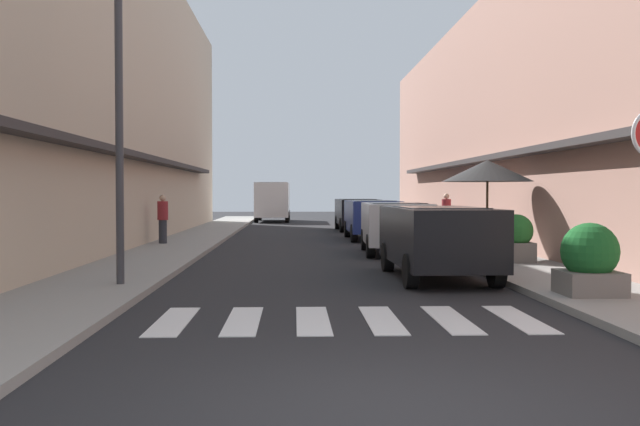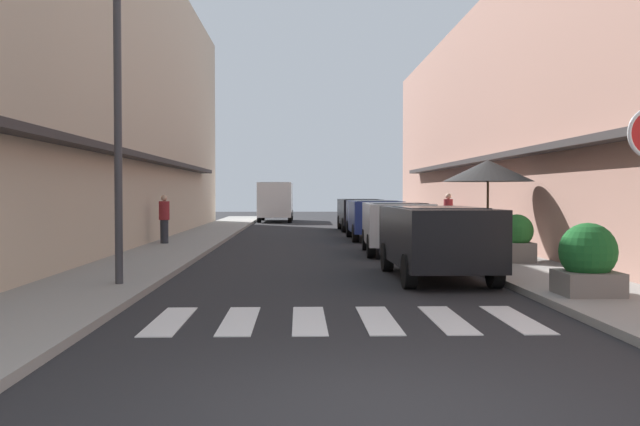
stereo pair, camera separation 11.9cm
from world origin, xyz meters
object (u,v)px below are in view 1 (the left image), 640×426
at_px(pedestrian_walking_far, 446,214).
at_px(street_lamp, 129,86).
at_px(planter_corner, 590,260).
at_px(delivery_van, 273,198).
at_px(parked_car_near, 437,234).
at_px(parked_car_mid, 396,222).
at_px(parked_car_far, 372,215).
at_px(pedestrian_walking_near, 163,218).
at_px(parked_car_distant, 357,211).
at_px(planter_midblock, 516,238).
at_px(cafe_umbrella, 487,171).

bearing_deg(pedestrian_walking_far, street_lamp, -141.51).
bearing_deg(planter_corner, delivery_van, 100.62).
distance_m(parked_car_near, street_lamp, 6.60).
xyz_separation_m(parked_car_mid, pedestrian_walking_far, (2.77, 6.08, 0.04)).
bearing_deg(pedestrian_walking_far, parked_car_far, 158.20).
xyz_separation_m(street_lamp, pedestrian_walking_near, (-1.29, 10.25, -2.71)).
bearing_deg(parked_car_far, pedestrian_walking_near, -154.80).
height_order(parked_car_distant, street_lamp, street_lamp).
relative_size(street_lamp, pedestrian_walking_near, 3.73).
bearing_deg(parked_car_far, planter_midblock, -76.60).
bearing_deg(parked_car_mid, parked_car_distant, 90.00).
bearing_deg(planter_corner, pedestrian_walking_far, 86.46).
distance_m(parked_car_mid, street_lamp, 9.79).
distance_m(parked_car_near, pedestrian_walking_near, 11.31).
height_order(parked_car_far, street_lamp, street_lamp).
xyz_separation_m(parked_car_far, planter_midblock, (2.35, -9.84, -0.24)).
height_order(delivery_van, pedestrian_walking_near, delivery_van).
relative_size(parked_car_distant, street_lamp, 0.73).
xyz_separation_m(delivery_van, planter_midblock, (6.53, -26.70, -0.73)).
bearing_deg(parked_car_far, planter_corner, -83.13).
height_order(parked_car_far, pedestrian_walking_far, pedestrian_walking_far).
height_order(parked_car_mid, delivery_van, delivery_van).
distance_m(parked_car_far, planter_corner, 15.34).
bearing_deg(pedestrian_walking_near, cafe_umbrella, -94.76).
bearing_deg(parked_car_mid, planter_corner, -78.50).
bearing_deg(delivery_van, parked_car_far, -76.07).
bearing_deg(parked_car_near, parked_car_distant, 90.00).
bearing_deg(parked_car_mid, cafe_umbrella, -46.90).
height_order(parked_car_far, cafe_umbrella, cafe_umbrella).
bearing_deg(planter_midblock, pedestrian_walking_near, 145.57).
relative_size(parked_car_mid, pedestrian_walking_near, 2.62).
relative_size(parked_car_near, parked_car_far, 0.99).
bearing_deg(cafe_umbrella, pedestrian_walking_near, 151.15).
bearing_deg(parked_car_far, cafe_umbrella, -76.34).
relative_size(parked_car_near, planter_corner, 3.80).
bearing_deg(street_lamp, parked_car_mid, 51.68).
relative_size(delivery_van, cafe_umbrella, 2.20).
distance_m(cafe_umbrella, planter_corner, 7.03).
distance_m(parked_car_near, cafe_umbrella, 4.48).
xyz_separation_m(parked_car_near, parked_car_far, (-0.00, 12.14, 0.00)).
relative_size(street_lamp, pedestrian_walking_far, 3.63).
bearing_deg(cafe_umbrella, parked_car_near, -118.63).
relative_size(parked_car_mid, delivery_van, 0.75).
bearing_deg(planter_midblock, planter_corner, -95.42).
xyz_separation_m(planter_corner, planter_midblock, (0.51, 5.39, 0.01)).
xyz_separation_m(pedestrian_walking_near, pedestrian_walking_far, (9.89, 3.21, 0.03)).
xyz_separation_m(parked_car_near, street_lamp, (-5.83, -1.46, 2.72)).
height_order(parked_car_far, delivery_van, delivery_van).
distance_m(pedestrian_walking_near, pedestrian_walking_far, 10.40).
xyz_separation_m(delivery_van, pedestrian_walking_near, (-2.94, -20.21, -0.47)).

